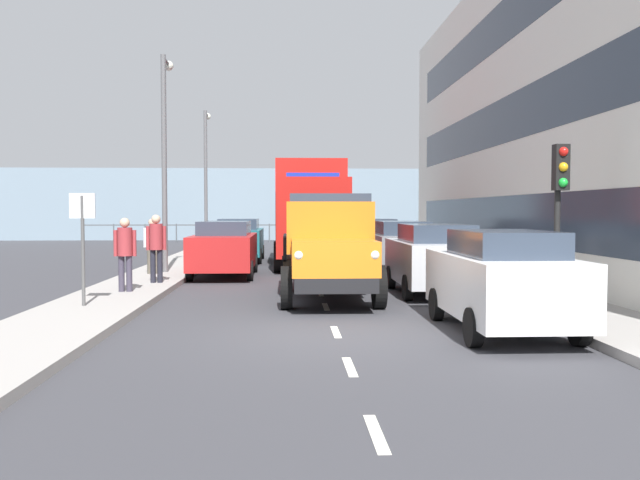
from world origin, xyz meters
The scene contains 22 objects.
ground_plane centered at (0.00, -11.81, 0.00)m, with size 80.00×80.00×0.00m, color #38383D.
sidewalk_left centered at (-4.76, -11.81, 0.07)m, with size 2.05×43.21×0.15m, color #9E9993.
sidewalk_right centered at (4.76, -11.81, 0.07)m, with size 2.05×43.21×0.15m, color #9E9993.
road_centreline_markings centered at (0.00, -10.69, 0.00)m, with size 0.12×38.19×0.01m.
building_terrace centered at (-8.82, -9.52, 5.01)m, with size 6.10×26.18×10.02m.
sea_horizon centered at (0.00, -36.41, 2.50)m, with size 80.00×0.80×5.00m, color gray.
seawall_railing centered at (0.00, -32.81, 0.92)m, with size 28.08×0.08×1.20m.
truck_vintage_orange centered at (-0.13, -4.23, 1.18)m, with size 2.17×5.64×2.43m.
lorry_cargo_red centered at (-0.02, -14.11, 2.08)m, with size 2.58×8.20×3.87m.
car_white_kerbside_near centered at (-2.78, -0.13, 0.89)m, with size 1.80×4.06×1.72m.
car_silver_kerbside_1 centered at (-2.78, -5.31, 0.90)m, with size 1.93×3.99×1.72m.
car_grey_kerbside_2 centered at (-2.78, -10.30, 0.90)m, with size 1.89×4.51×1.72m.
car_black_kerbside_3 centered at (-2.78, -16.34, 0.89)m, with size 1.80×3.91×1.72m.
car_red_oppositeside_0 centered at (2.78, -10.02, 0.90)m, with size 1.93×4.40×1.72m.
car_teal_oppositeside_1 centered at (2.78, -16.27, 0.90)m, with size 1.94×4.40×1.72m.
pedestrian_couple_a centered at (4.62, -4.94, 1.17)m, with size 0.53×0.34×1.73m.
pedestrian_strolling centered at (4.27, -6.89, 1.21)m, with size 0.53×0.34×1.80m.
pedestrian_couple_b centered at (4.88, -9.43, 1.13)m, with size 0.53×0.34×1.66m.
traffic_light_near centered at (-4.54, -2.02, 2.47)m, with size 0.28×0.41×3.20m.
lamp_post_promenade centered at (4.61, -10.18, 4.12)m, with size 0.32×1.14×6.69m.
lamp_post_far centered at (4.70, -21.47, 4.10)m, with size 0.32×1.14×6.65m.
street_sign centered at (4.89, -2.60, 1.68)m, with size 0.50×0.07×2.25m.
Camera 1 is at (0.81, 10.98, 2.05)m, focal length 37.75 mm.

